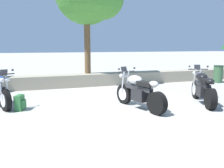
# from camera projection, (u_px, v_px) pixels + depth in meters

# --- Properties ---
(ground_plane) EXTENTS (120.00, 120.00, 0.00)m
(ground_plane) POSITION_uv_depth(u_px,v_px,m) (126.00, 115.00, 6.04)
(ground_plane) COLOR #A3A099
(stone_wall) EXTENTS (36.00, 0.80, 0.55)m
(stone_wall) POSITION_uv_depth(u_px,v_px,m) (87.00, 80.00, 10.48)
(stone_wall) COLOR gray
(stone_wall) RESTS_ON ground
(motorcycle_silver_centre) EXTENTS (0.88, 2.03, 1.18)m
(motorcycle_silver_centre) POSITION_uv_depth(u_px,v_px,m) (139.00, 92.00, 6.64)
(motorcycle_silver_centre) COLOR black
(motorcycle_silver_centre) RESTS_ON ground
(motorcycle_black_far_right) EXTENTS (1.04, 1.96, 1.18)m
(motorcycle_black_far_right) POSITION_uv_depth(u_px,v_px,m) (203.00, 88.00, 7.25)
(motorcycle_black_far_right) COLOR black
(motorcycle_black_far_right) RESTS_ON ground
(rider_backpack) EXTENTS (0.32, 0.34, 0.47)m
(rider_backpack) POSITION_uv_depth(u_px,v_px,m) (20.00, 102.00, 6.47)
(rider_backpack) COLOR #2D6B38
(rider_backpack) RESTS_ON ground
(trash_bin) EXTENTS (0.46, 0.46, 0.86)m
(trash_bin) POSITION_uv_depth(u_px,v_px,m) (218.00, 74.00, 11.39)
(trash_bin) COLOR #335638
(trash_bin) RESTS_ON ground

